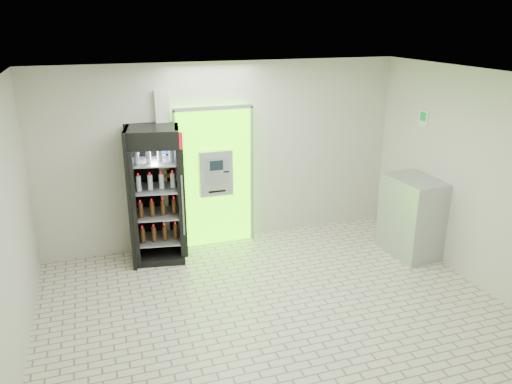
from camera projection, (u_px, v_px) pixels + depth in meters
name	position (u px, v px, depth m)	size (l,w,h in m)	color
ground	(277.00, 314.00, 6.47)	(6.00, 6.00, 0.00)	beige
room_shell	(279.00, 179.00, 5.86)	(6.00, 6.00, 6.00)	beige
atm_assembly	(214.00, 176.00, 8.18)	(1.30, 0.24, 2.33)	#4FFC00
pillar	(166.00, 173.00, 7.94)	(0.22, 0.11, 2.60)	silver
beverage_cooler	(156.00, 197.00, 7.70)	(0.90, 0.85, 2.11)	black
steel_cabinet	(412.00, 216.00, 7.96)	(0.70, 0.99, 1.27)	#A5A8AC
exit_sign	(423.00, 118.00, 7.92)	(0.02, 0.22, 0.26)	white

